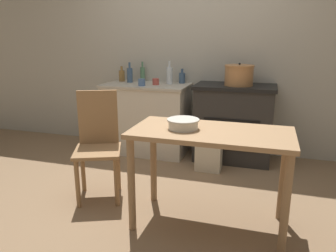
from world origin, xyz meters
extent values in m
plane|color=#896B4C|center=(0.00, 0.00, 0.00)|extent=(14.00, 14.00, 0.00)
cube|color=#B2AD9E|center=(0.00, 1.58, 1.27)|extent=(8.00, 0.07, 2.55)
cube|color=beige|center=(-0.51, 1.26, 0.42)|extent=(1.02, 0.59, 0.84)
cube|color=#B6AD9C|center=(-0.51, 1.26, 0.86)|extent=(1.05, 0.62, 0.03)
cube|color=#2D2B28|center=(0.58, 1.29, 0.43)|extent=(0.88, 0.52, 0.86)
cube|color=black|center=(0.58, 1.29, 0.88)|extent=(0.92, 0.56, 0.04)
cube|color=black|center=(0.58, 1.02, 0.38)|extent=(0.62, 0.01, 0.36)
cube|color=#A87F56|center=(0.56, -0.22, 0.75)|extent=(1.18, 0.59, 0.03)
cylinder|color=#97724E|center=(0.02, -0.47, 0.37)|extent=(0.06, 0.06, 0.73)
cylinder|color=#97724E|center=(1.10, -0.47, 0.37)|extent=(0.06, 0.06, 0.73)
cylinder|color=#97724E|center=(0.02, 0.03, 0.37)|extent=(0.06, 0.06, 0.73)
cylinder|color=#97724E|center=(1.10, 0.03, 0.37)|extent=(0.06, 0.06, 0.73)
cube|color=#997047|center=(-0.47, -0.08, 0.45)|extent=(0.52, 0.52, 0.03)
cube|color=#997047|center=(-0.54, 0.09, 0.72)|extent=(0.34, 0.17, 0.50)
cylinder|color=#997047|center=(-0.56, -0.30, 0.22)|extent=(0.04, 0.04, 0.44)
cylinder|color=#997047|center=(-0.26, -0.17, 0.22)|extent=(0.04, 0.04, 0.44)
cylinder|color=#997047|center=(-0.69, 0.00, 0.22)|extent=(0.04, 0.04, 0.44)
cylinder|color=#997047|center=(-0.38, 0.13, 0.22)|extent=(0.04, 0.04, 0.44)
cube|color=beige|center=(0.37, 0.86, 0.18)|extent=(0.28, 0.19, 0.37)
cylinder|color=#B77A47|center=(0.61, 1.26, 1.01)|extent=(0.32, 0.32, 0.21)
cylinder|color=#B77A47|center=(0.61, 1.26, 1.12)|extent=(0.33, 0.33, 0.02)
sphere|color=black|center=(0.61, 1.26, 1.14)|extent=(0.02, 0.02, 0.02)
cylinder|color=silver|center=(0.35, -0.24, 0.81)|extent=(0.22, 0.22, 0.08)
cylinder|color=beige|center=(0.35, -0.24, 0.84)|extent=(0.24, 0.24, 0.01)
cylinder|color=#3D5675|center=(-0.11, 1.46, 0.94)|extent=(0.08, 0.08, 0.13)
cylinder|color=#3D5675|center=(-0.11, 1.46, 1.03)|extent=(0.03, 0.03, 0.05)
cylinder|color=#3D5675|center=(-0.76, 1.33, 0.96)|extent=(0.07, 0.07, 0.18)
cylinder|color=#3D5675|center=(-0.76, 1.33, 1.09)|extent=(0.03, 0.03, 0.07)
cylinder|color=#517F5B|center=(-0.64, 1.47, 0.96)|extent=(0.06, 0.06, 0.18)
cylinder|color=#517F5B|center=(-0.64, 1.47, 1.09)|extent=(0.02, 0.02, 0.07)
cylinder|color=olive|center=(-0.91, 1.41, 0.94)|extent=(0.08, 0.08, 0.14)
cylinder|color=olive|center=(-0.91, 1.41, 1.04)|extent=(0.03, 0.03, 0.05)
cylinder|color=silver|center=(-0.23, 1.35, 0.97)|extent=(0.08, 0.08, 0.20)
cylinder|color=silver|center=(-0.23, 1.35, 1.12)|extent=(0.03, 0.03, 0.08)
cylinder|color=#4C6B99|center=(-0.50, 1.09, 0.91)|extent=(0.08, 0.08, 0.08)
cylinder|color=#B74C42|center=(-0.38, 1.23, 0.91)|extent=(0.08, 0.08, 0.08)
camera|label=1|loc=(0.93, -2.53, 1.44)|focal=35.00mm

